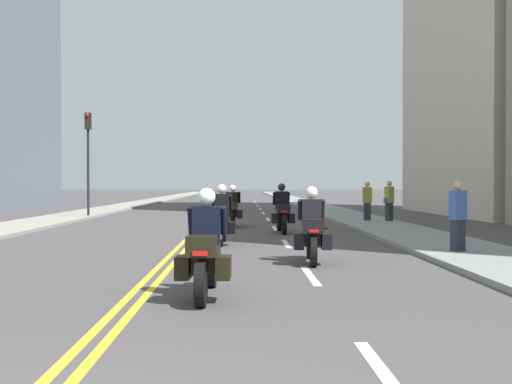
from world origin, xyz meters
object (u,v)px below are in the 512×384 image
object	(u,v)px
motorcycle_0	(206,254)
traffic_light_near	(88,146)
motorcycle_1	(312,232)
traffic_cone_0	(323,218)
motorcycle_4	(233,210)
motorcycle_3	(282,213)
pedestrian_1	(389,202)
motorcycle_2	(222,221)
pedestrian_2	(367,202)
pedestrian_0	(458,217)

from	to	relation	value
motorcycle_0	traffic_light_near	bearing A→B (deg)	110.12
motorcycle_1	traffic_cone_0	xyz separation A→B (m)	(1.54, 9.97, -0.25)
traffic_cone_0	motorcycle_4	bearing A→B (deg)	160.88
motorcycle_1	motorcycle_3	world-z (taller)	motorcycle_3
motorcycle_1	pedestrian_1	xyz separation A→B (m)	(4.67, 12.83, 0.27)
motorcycle_0	motorcycle_3	distance (m)	12.15
motorcycle_0	motorcycle_1	world-z (taller)	motorcycle_1
motorcycle_0	traffic_light_near	distance (m)	22.93
motorcycle_2	motorcycle_3	size ratio (longest dim) A/B	0.92
motorcycle_2	motorcycle_0	bearing A→B (deg)	-88.12
motorcycle_4	pedestrian_2	bearing A→B (deg)	21.51
motorcycle_1	motorcycle_4	distance (m)	11.27
motorcycle_4	motorcycle_0	bearing A→B (deg)	-89.31
traffic_light_near	pedestrian_1	world-z (taller)	traffic_light_near
motorcycle_0	motorcycle_4	xyz separation A→B (m)	(0.19, 15.08, 0.02)
traffic_cone_0	traffic_light_near	world-z (taller)	traffic_light_near
traffic_cone_0	traffic_light_near	distance (m)	13.40
traffic_cone_0	pedestrian_1	bearing A→B (deg)	42.46
motorcycle_1	motorcycle_4	world-z (taller)	motorcycle_4
motorcycle_1	pedestrian_0	size ratio (longest dim) A/B	1.21
motorcycle_0	traffic_cone_0	world-z (taller)	motorcycle_0
motorcycle_3	motorcycle_4	world-z (taller)	motorcycle_3
motorcycle_2	motorcycle_3	distance (m)	4.42
motorcycle_3	motorcycle_4	bearing A→B (deg)	116.61
motorcycle_2	pedestrian_2	xyz separation A→B (m)	(5.84, 9.12, 0.25)
traffic_cone_0	pedestrian_0	size ratio (longest dim) A/B	0.46
motorcycle_0	motorcycle_2	size ratio (longest dim) A/B	1.09
motorcycle_3	pedestrian_2	bearing A→B (deg)	50.29
motorcycle_1	pedestrian_0	bearing A→B (deg)	21.74
motorcycle_2	traffic_light_near	world-z (taller)	traffic_light_near
motorcycle_3	pedestrian_2	size ratio (longest dim) A/B	1.30
pedestrian_0	traffic_light_near	bearing A→B (deg)	-80.60
motorcycle_4	pedestrian_1	distance (m)	6.69
motorcycle_0	motorcycle_2	bearing A→B (deg)	92.49
motorcycle_0	traffic_cone_0	size ratio (longest dim) A/B	2.84
traffic_light_near	pedestrian_0	size ratio (longest dim) A/B	2.95
pedestrian_2	motorcycle_4	bearing A→B (deg)	22.47
traffic_light_near	pedestrian_2	bearing A→B (deg)	-19.51
motorcycle_2	pedestrian_1	bearing A→B (deg)	54.39
motorcycle_0	traffic_light_near	world-z (taller)	traffic_light_near
pedestrian_0	traffic_cone_0	bearing A→B (deg)	-105.10
pedestrian_2	traffic_light_near	bearing A→B (deg)	-17.16
motorcycle_2	pedestrian_0	bearing A→B (deg)	-26.23
pedestrian_1	motorcycle_1	bearing A→B (deg)	34.94
motorcycle_3	motorcycle_4	xyz separation A→B (m)	(-1.69, 3.07, -0.01)
traffic_cone_0	pedestrian_2	bearing A→B (deg)	54.64
pedestrian_1	traffic_light_near	bearing A→B (deg)	-54.80
motorcycle_2	motorcycle_3	world-z (taller)	motorcycle_3
traffic_cone_0	motorcycle_0	bearing A→B (deg)	-104.22
traffic_cone_0	pedestrian_0	world-z (taller)	pedestrian_0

